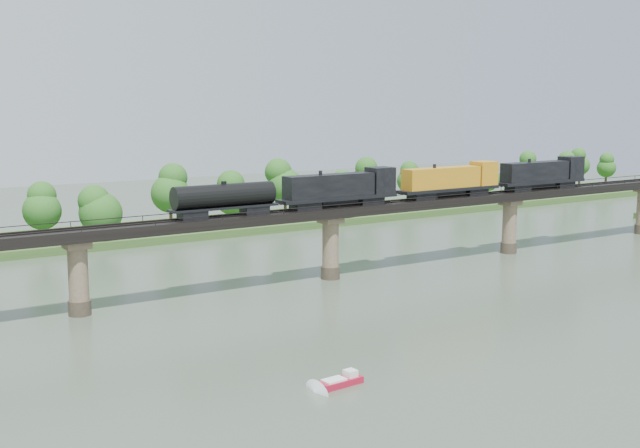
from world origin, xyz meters
TOP-DOWN VIEW (x-y plane):
  - ground at (0.00, 0.00)m, footprint 400.00×400.00m
  - far_bank at (0.00, 85.00)m, footprint 300.00×24.00m
  - bridge at (0.00, 30.00)m, footprint 236.00×30.00m
  - bridge_superstructure at (0.00, 30.00)m, footprint 220.00×4.90m
  - far_treeline at (-8.21, 80.52)m, footprint 289.06×17.54m
  - freight_train at (17.14, 30.00)m, footprint 85.38×3.33m
  - motorboat at (-26.10, -10.77)m, footprint 4.90×2.06m

SIDE VIEW (x-z plane):
  - ground at x=0.00m, z-range 0.00..0.00m
  - motorboat at x=-26.10m, z-range -0.21..1.13m
  - far_bank at x=0.00m, z-range 0.00..1.60m
  - bridge at x=0.00m, z-range -0.29..11.21m
  - far_treeline at x=-8.21m, z-range 2.03..15.63m
  - bridge_superstructure at x=0.00m, z-range 11.42..12.17m
  - freight_train at x=17.14m, z-range 11.37..17.25m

